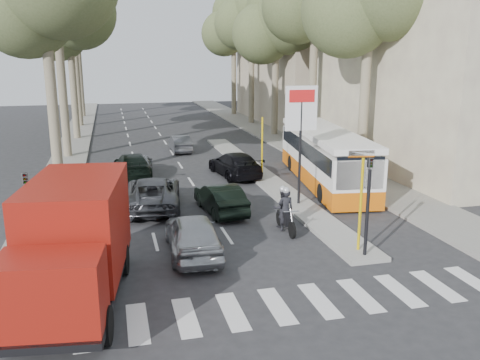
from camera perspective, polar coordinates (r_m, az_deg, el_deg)
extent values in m
plane|color=#28282B|center=(18.58, 2.61, -8.05)|extent=(120.00, 120.00, 0.00)
cube|color=gray|center=(44.21, 3.90, 4.93)|extent=(3.20, 70.00, 0.12)
cube|color=gray|center=(45.10, -17.92, 4.46)|extent=(2.40, 64.00, 0.12)
cube|color=gray|center=(29.52, 2.46, 0.45)|extent=(1.50, 26.00, 0.16)
cube|color=beige|center=(35.18, 22.44, 16.26)|extent=(11.00, 18.00, 18.00)
cube|color=#B7A88E|center=(54.51, 8.14, 14.89)|extent=(11.00, 20.00, 16.00)
cylinder|color=yellow|center=(18.32, 13.38, -2.95)|extent=(0.10, 0.10, 3.50)
cylinder|color=yellow|center=(23.61, 6.69, 1.11)|extent=(0.10, 0.10, 3.50)
cylinder|color=yellow|center=(29.17, 2.50, 3.64)|extent=(0.10, 0.10, 3.50)
cylinder|color=black|center=(23.44, 6.75, 3.13)|extent=(0.12, 0.12, 5.20)
cube|color=white|center=(23.15, 6.89, 8.00)|extent=(1.50, 0.10, 2.00)
cube|color=red|center=(23.04, 6.99, 9.34)|extent=(1.20, 0.02, 0.55)
cylinder|color=black|center=(17.94, 14.08, -3.85)|extent=(0.12, 0.12, 3.20)
imported|color=black|center=(17.56, 14.37, 0.82)|extent=(0.16, 0.41, 1.00)
cylinder|color=black|center=(16.57, -22.40, -6.01)|extent=(0.12, 0.12, 3.20)
imported|color=black|center=(16.15, -22.89, -0.99)|extent=(0.16, 0.41, 1.00)
cylinder|color=#6B604C|center=(28.76, -20.28, 7.59)|extent=(0.56, 0.56, 8.40)
sphere|color=#44522E|center=(29.43, -23.06, 17.45)|extent=(5.20, 5.20, 5.20)
cylinder|color=#6B604C|center=(36.68, -19.28, 9.30)|extent=(0.56, 0.56, 8.96)
sphere|color=#44522E|center=(37.41, -21.50, 17.56)|extent=(5.20, 5.20, 5.20)
cylinder|color=#6B604C|center=(44.66, -18.17, 9.53)|extent=(0.56, 0.56, 8.12)
sphere|color=#44522E|center=(45.28, -19.92, 15.71)|extent=(5.20, 5.20, 5.20)
sphere|color=#44522E|center=(43.84, -17.64, 17.49)|extent=(5.80, 5.80, 5.80)
cylinder|color=#6B604C|center=(52.60, -17.82, 10.89)|extent=(0.56, 0.56, 9.52)
sphere|color=#44522E|center=(53.34, -19.38, 17.03)|extent=(5.20, 5.20, 5.20)
cylinder|color=#6B604C|center=(60.61, -17.48, 10.83)|extent=(0.56, 0.56, 8.68)
sphere|color=#44522E|center=(61.27, -18.79, 15.70)|extent=(5.20, 5.20, 5.20)
sphere|color=#44522E|center=(59.84, -17.09, 17.08)|extent=(5.80, 5.80, 5.80)
sphere|color=#44522E|center=(61.85, -17.78, 18.06)|extent=(4.80, 4.80, 4.80)
cylinder|color=#6B604C|center=(30.11, 13.76, 8.29)|extent=(0.56, 0.56, 8.40)
sphere|color=#44522E|center=(30.15, 12.02, 18.11)|extent=(5.20, 5.20, 5.20)
cylinder|color=#6B604C|center=(37.34, 8.15, 10.21)|extent=(0.56, 0.56, 9.24)
sphere|color=#44522E|center=(37.61, 6.60, 18.84)|extent=(5.20, 5.20, 5.20)
cylinder|color=#6B604C|center=(44.81, 3.95, 10.02)|extent=(0.56, 0.56, 7.84)
sphere|color=#44522E|center=(45.02, 2.54, 16.11)|extent=(5.20, 5.20, 5.20)
sphere|color=#44522E|center=(44.34, 5.57, 17.55)|extent=(5.80, 5.80, 5.80)
sphere|color=#44522E|center=(45.99, 3.90, 18.85)|extent=(4.80, 4.80, 4.80)
cylinder|color=#6B604C|center=(52.46, 1.29, 11.22)|extent=(0.56, 0.56, 8.96)
sphere|color=#44522E|center=(52.80, 0.05, 17.15)|extent=(5.20, 5.20, 5.20)
sphere|color=#44522E|center=(52.05, 2.59, 18.59)|extent=(5.80, 5.80, 5.80)
cylinder|color=#6B604C|center=(60.23, -0.70, 11.31)|extent=(0.56, 0.56, 8.40)
sphere|color=#44522E|center=(60.57, -1.81, 16.14)|extent=(5.20, 5.20, 5.20)
sphere|color=#44522E|center=(59.72, 0.35, 17.33)|extent=(5.80, 5.80, 5.80)
sphere|color=#44522E|center=(61.47, -0.79, 18.36)|extent=(4.80, 4.80, 4.80)
imported|color=#A9ACB1|center=(18.21, -5.32, -6.06)|extent=(1.87, 4.42, 1.49)
imported|color=black|center=(22.84, -2.22, -2.06)|extent=(1.82, 4.16, 1.33)
imported|color=#45474C|center=(23.73, -9.76, -1.46)|extent=(3.06, 5.55, 1.47)
imported|color=black|center=(29.66, -0.59, 1.77)|extent=(2.59, 5.09, 1.41)
imported|color=#929499|center=(30.92, -11.10, 1.80)|extent=(1.67, 3.58, 1.19)
imported|color=#52535A|center=(37.52, -6.74, 4.09)|extent=(1.33, 3.69, 1.21)
imported|color=black|center=(30.27, -11.99, 1.66)|extent=(2.13, 4.76, 1.36)
cube|color=black|center=(15.40, -17.92, -11.16)|extent=(3.24, 6.77, 0.27)
cylinder|color=black|center=(13.85, -24.21, -15.21)|extent=(0.45, 1.01, 0.98)
cylinder|color=black|center=(13.36, -14.98, -15.52)|extent=(0.45, 1.01, 0.98)
cylinder|color=black|center=(17.43, -20.20, -8.74)|extent=(0.45, 1.01, 0.98)
cylinder|color=black|center=(17.04, -13.03, -8.74)|extent=(0.45, 1.01, 0.98)
cube|color=maroon|center=(12.80, -20.41, -11.86)|extent=(2.57, 1.83, 1.84)
cube|color=black|center=(12.09, -21.28, -12.36)|extent=(2.16, 0.38, 0.98)
cube|color=maroon|center=(15.64, -17.74, -4.77)|extent=(3.09, 4.85, 2.71)
cube|color=#DB620C|center=(28.44, 9.43, 0.71)|extent=(3.98, 11.54, 0.89)
cube|color=white|center=(28.20, 9.53, 3.05)|extent=(3.98, 11.54, 1.48)
cube|color=black|center=(28.14, 9.55, 3.64)|extent=(3.94, 11.10, 0.84)
cube|color=white|center=(28.02, 9.62, 5.22)|extent=(3.98, 11.54, 0.30)
cube|color=black|center=(22.93, 13.35, 0.74)|extent=(2.15, 0.35, 1.48)
cube|color=#DB620C|center=(22.75, 13.47, 2.86)|extent=(1.18, 0.22, 0.31)
cylinder|color=black|center=(24.79, 9.21, -1.48)|extent=(0.40, 0.97, 0.94)
cylinder|color=black|center=(25.47, 14.02, -1.30)|extent=(0.40, 0.97, 0.94)
cylinder|color=black|center=(31.41, 5.81, 1.89)|extent=(0.40, 0.97, 0.94)
cylinder|color=black|center=(31.95, 9.70, 1.97)|extent=(0.40, 0.97, 0.94)
cylinder|color=black|center=(19.86, 5.88, -5.63)|extent=(0.11, 0.66, 0.66)
cylinder|color=black|center=(21.24, 4.47, -4.29)|extent=(0.11, 0.66, 0.66)
cylinder|color=silver|center=(19.80, 5.84, -4.49)|extent=(0.06, 0.41, 0.82)
cube|color=black|center=(20.55, 5.11, -4.54)|extent=(0.23, 0.77, 0.31)
cube|color=black|center=(20.28, 5.32, -3.97)|extent=(0.31, 0.46, 0.23)
cube|color=black|center=(20.76, 4.85, -3.71)|extent=(0.29, 0.67, 0.12)
cylinder|color=silver|center=(19.75, 5.80, -3.54)|extent=(0.64, 0.04, 0.04)
imported|color=black|center=(20.41, 5.14, -3.33)|extent=(0.63, 0.42, 1.72)
imported|color=black|center=(20.80, 4.77, -3.15)|extent=(0.79, 0.44, 1.62)
sphere|color=#B2B2B7|center=(20.14, 5.24, -1.17)|extent=(0.29, 0.29, 0.29)
sphere|color=#B2B2B7|center=(20.55, 4.84, -1.03)|extent=(0.29, 0.29, 0.29)
imported|color=#40334C|center=(29.38, 10.71, 1.82)|extent=(0.85, 1.03, 1.58)
imported|color=#6C6151|center=(34.25, 12.06, 3.58)|extent=(1.17, 0.65, 1.72)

